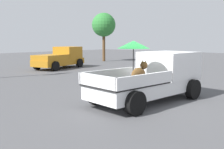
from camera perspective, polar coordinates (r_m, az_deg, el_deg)
ground_plane at (r=10.45m, az=7.55°, el=-5.81°), size 80.00×80.00×0.00m
pickup_truck_main at (r=10.62m, az=9.23°, el=-0.31°), size 5.20×2.62×2.37m
pickup_truck_red at (r=22.66m, az=-11.09°, el=3.57°), size 5.09×3.03×1.80m
tree_by_lot at (r=29.59m, az=-1.81°, el=10.67°), size 2.62×2.62×5.35m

